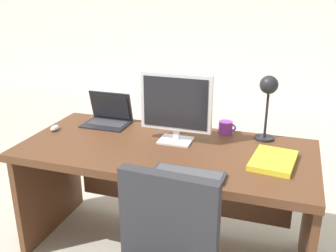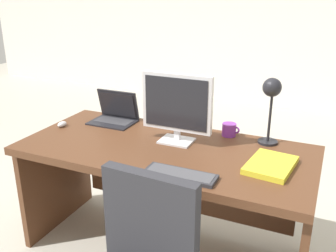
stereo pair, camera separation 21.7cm
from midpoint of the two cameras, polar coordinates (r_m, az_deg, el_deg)
ground at (r=3.90m, az=5.19°, el=-4.88°), size 12.00×12.00×0.00m
back_wall at (r=5.58m, az=10.89°, el=17.35°), size 10.00×0.10×2.80m
desk at (r=2.40m, az=-2.58°, el=-7.00°), size 1.74×0.81×0.74m
monitor at (r=2.28m, az=-1.54°, el=3.11°), size 0.44×0.16×0.43m
laptop at (r=2.71m, az=-11.09°, el=1.76°), size 0.31×0.23×0.22m
keyboard at (r=1.94m, az=-0.12°, el=-7.21°), size 0.37×0.12×0.02m
mouse at (r=2.67m, az=-18.79°, el=-0.34°), size 0.04×0.08×0.04m
desk_lamp at (r=2.33m, az=12.15°, el=4.70°), size 0.12×0.14×0.41m
book at (r=2.12m, az=12.65°, el=-5.10°), size 0.26×0.33×0.03m
coffee_mug at (r=2.48m, az=6.16°, el=-0.27°), size 0.11×0.09×0.08m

